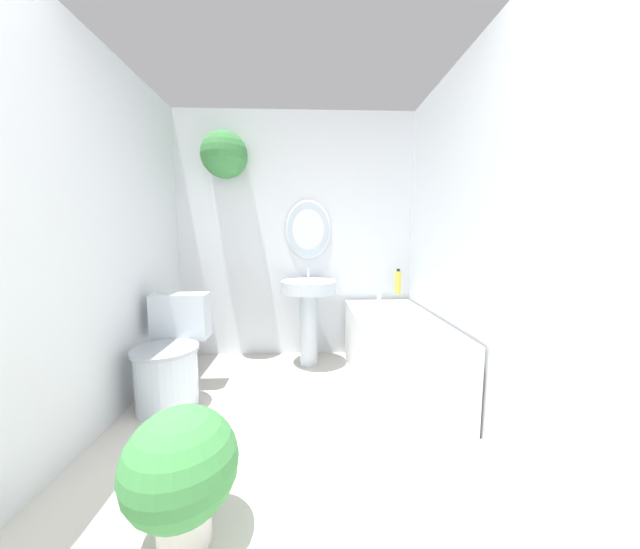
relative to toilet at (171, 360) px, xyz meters
name	(u,v)px	position (x,y,z in m)	size (l,w,h in m)	color
wall_back	(284,223)	(0.76, 0.94, 1.02)	(2.42, 0.42, 2.40)	silver
wall_left	(74,237)	(-0.31, -0.41, 0.88)	(0.06, 2.84, 2.40)	silver
wall_right	(490,237)	(2.05, -0.41, 0.88)	(0.06, 2.84, 2.40)	silver
toilet	(171,360)	(0.00, 0.00, 0.00)	(0.44, 0.61, 0.76)	silver
pedestal_sink	(309,303)	(0.99, 0.65, 0.27)	(0.51, 0.51, 0.90)	silver
bathtub	(395,350)	(1.68, 0.19, -0.02)	(0.64, 1.42, 0.65)	silver
shampoo_bottle	(398,282)	(1.87, 0.79, 0.44)	(0.06, 0.06, 0.24)	gold
potted_plant	(181,469)	(0.50, -1.10, -0.01)	(0.43, 0.43, 0.55)	silver
bath_mat	(309,392)	(0.99, 0.09, -0.31)	(0.59, 0.34, 0.02)	silver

